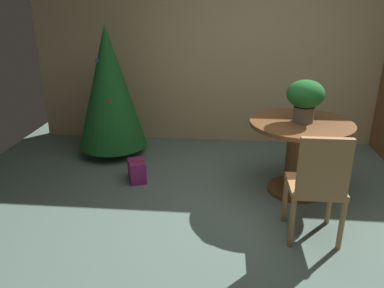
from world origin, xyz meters
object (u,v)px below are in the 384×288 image
at_px(round_dining_table, 299,147).
at_px(holiday_tree, 109,88).
at_px(gift_box_purple, 137,171).
at_px(wooden_chair_near, 318,183).
at_px(flower_vase, 305,97).

relative_size(round_dining_table, holiday_tree, 0.62).
bearing_deg(gift_box_purple, holiday_tree, 122.47).
distance_m(wooden_chair_near, holiday_tree, 2.83).
distance_m(round_dining_table, flower_vase, 0.53).
xyz_separation_m(wooden_chair_near, holiday_tree, (-2.21, 1.73, 0.35)).
height_order(wooden_chair_near, gift_box_purple, wooden_chair_near).
bearing_deg(wooden_chair_near, holiday_tree, 141.98).
relative_size(round_dining_table, wooden_chair_near, 1.07).
xyz_separation_m(round_dining_table, holiday_tree, (-2.21, 0.86, 0.38)).
height_order(round_dining_table, holiday_tree, holiday_tree).
bearing_deg(wooden_chair_near, gift_box_purple, 150.86).
relative_size(wooden_chair_near, holiday_tree, 0.58).
relative_size(holiday_tree, gift_box_purple, 5.44).
xyz_separation_m(flower_vase, wooden_chair_near, (-0.01, -0.87, -0.49)).
xyz_separation_m(round_dining_table, flower_vase, (0.01, 0.00, 0.53)).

